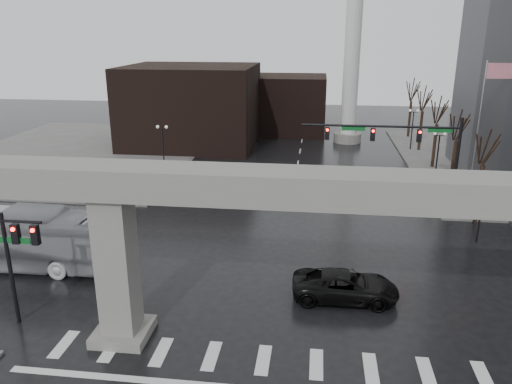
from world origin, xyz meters
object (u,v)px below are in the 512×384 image
pickup_truck (345,286)px  city_bus (14,238)px  signal_mast_arm (408,145)px  far_car (281,173)px

pickup_truck → city_bus: bearing=84.4°
signal_mast_arm → far_car: (-10.38, 8.61, -5.08)m
signal_mast_arm → city_bus: signal_mast_arm is taller
pickup_truck → far_car: pickup_truck is taller
signal_mast_arm → pickup_truck: 15.60m
city_bus → far_car: city_bus is taller
pickup_truck → city_bus: (-20.50, 1.68, 1.07)m
pickup_truck → far_car: (-5.29, 22.47, -0.06)m
pickup_truck → far_car: 23.08m
city_bus → far_car: size_ratio=3.08×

